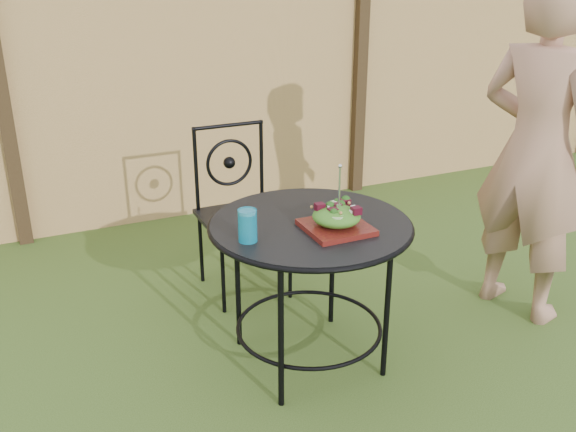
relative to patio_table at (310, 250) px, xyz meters
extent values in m
plane|color=#284014|center=(0.14, -0.11, -0.59)|extent=(60.00, 60.00, 0.00)
cube|color=#DEAB6D|center=(0.14, 2.09, 0.31)|extent=(8.00, 0.05, 1.80)
cube|color=black|center=(-1.16, 2.04, 0.36)|extent=(0.09, 0.09, 1.90)
cube|color=black|center=(1.44, 2.04, 0.36)|extent=(0.09, 0.09, 1.90)
cylinder|color=black|center=(0.00, 0.00, 0.13)|extent=(0.90, 0.90, 0.02)
torus|color=black|center=(0.00, 0.00, 0.12)|extent=(0.92, 0.92, 0.02)
torus|color=black|center=(0.00, 0.00, -0.41)|extent=(0.70, 0.70, 0.02)
cylinder|color=black|center=(0.26, 0.26, -0.23)|extent=(0.03, 0.03, 0.71)
cylinder|color=black|center=(-0.26, 0.26, -0.23)|extent=(0.03, 0.03, 0.71)
cylinder|color=black|center=(-0.26, -0.26, -0.23)|extent=(0.03, 0.03, 0.71)
cylinder|color=black|center=(0.26, -0.26, -0.23)|extent=(0.03, 0.03, 0.71)
cube|color=black|center=(-0.03, 0.79, -0.14)|extent=(0.46, 0.46, 0.03)
cylinder|color=black|center=(-0.03, 1.00, 0.35)|extent=(0.42, 0.02, 0.02)
torus|color=black|center=(-0.03, 1.00, 0.13)|extent=(0.28, 0.02, 0.28)
cylinder|color=black|center=(-0.23, 0.59, -0.37)|extent=(0.02, 0.02, 0.44)
cylinder|color=black|center=(0.17, 0.59, -0.37)|extent=(0.02, 0.02, 0.44)
cylinder|color=black|center=(-0.23, 0.99, -0.37)|extent=(0.02, 0.02, 0.44)
cylinder|color=black|center=(0.17, 0.99, -0.37)|extent=(0.02, 0.02, 0.44)
cylinder|color=black|center=(-0.23, 1.00, 0.11)|extent=(0.02, 0.02, 0.50)
cylinder|color=black|center=(0.17, 1.00, 0.11)|extent=(0.02, 0.02, 0.50)
imported|color=#A4745E|center=(1.28, -0.02, 0.31)|extent=(0.60, 0.75, 1.79)
cube|color=#3F0910|center=(0.06, -0.12, 0.15)|extent=(0.27, 0.27, 0.02)
ellipsoid|color=#235614|center=(0.06, -0.12, 0.20)|extent=(0.21, 0.21, 0.08)
cylinder|color=silver|center=(0.07, -0.12, 0.33)|extent=(0.01, 0.01, 0.18)
cylinder|color=#0D779B|center=(-0.33, -0.07, 0.21)|extent=(0.08, 0.08, 0.14)
camera|label=1|loc=(-1.18, -2.37, 1.25)|focal=40.00mm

